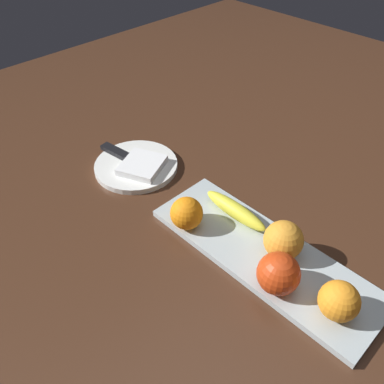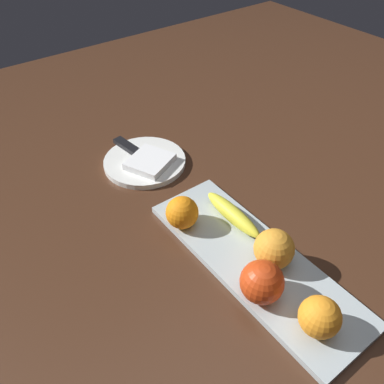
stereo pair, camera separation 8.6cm
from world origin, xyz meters
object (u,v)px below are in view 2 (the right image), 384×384
at_px(dinner_plate, 145,162).
at_px(knife, 131,149).
at_px(fruit_tray, 254,261).
at_px(orange_center, 182,213).
at_px(banana, 231,215).
at_px(orange_near_banana, 274,249).
at_px(folded_napkin, 150,162).
at_px(orange_near_apple, 320,317).
at_px(apple, 262,282).

bearing_deg(dinner_plate, knife, -171.93).
bearing_deg(fruit_tray, orange_center, -160.11).
xyz_separation_m(banana, orange_center, (-0.05, -0.09, 0.02)).
xyz_separation_m(banana, knife, (-0.34, -0.04, -0.01)).
bearing_deg(orange_center, orange_near_banana, 22.80).
height_order(dinner_plate, knife, knife).
bearing_deg(fruit_tray, folded_napkin, 180.00).
height_order(banana, dinner_plate, banana).
bearing_deg(orange_near_banana, orange_center, -157.20).
bearing_deg(orange_near_banana, knife, -176.69).
relative_size(banana, folded_napkin, 1.60).
relative_size(orange_near_banana, knife, 0.41).
xyz_separation_m(orange_near_apple, orange_center, (-0.32, -0.03, -0.00)).
distance_m(orange_near_apple, dinner_plate, 0.56).
height_order(orange_near_banana, folded_napkin, orange_near_banana).
bearing_deg(knife, folded_napkin, -2.47).
bearing_deg(knife, fruit_tray, -6.96).
height_order(orange_near_apple, folded_napkin, orange_near_apple).
xyz_separation_m(apple, knife, (-0.51, 0.04, -0.03)).
bearing_deg(apple, orange_near_apple, 15.76).
xyz_separation_m(apple, orange_near_banana, (-0.04, 0.07, -0.00)).
xyz_separation_m(apple, orange_center, (-0.22, -0.01, -0.00)).
height_order(fruit_tray, orange_center, orange_center).
relative_size(orange_center, dinner_plate, 0.33).
distance_m(fruit_tray, banana, 0.11).
xyz_separation_m(orange_near_banana, knife, (-0.47, -0.03, -0.03)).
relative_size(orange_center, folded_napkin, 0.67).
xyz_separation_m(orange_near_banana, orange_center, (-0.18, -0.08, -0.00)).
xyz_separation_m(fruit_tray, folded_napkin, (-0.37, 0.00, 0.02)).
bearing_deg(apple, folded_napkin, 173.48).
height_order(orange_near_banana, dinner_plate, orange_near_banana).
bearing_deg(fruit_tray, banana, 163.54).
relative_size(orange_near_banana, orange_center, 1.12).
relative_size(banana, knife, 0.88).
xyz_separation_m(orange_near_apple, orange_near_banana, (-0.14, 0.04, 0.00)).
distance_m(banana, orange_center, 0.10).
relative_size(fruit_tray, folded_napkin, 4.71).
bearing_deg(orange_near_apple, banana, 169.12).
bearing_deg(knife, orange_center, -17.44).
height_order(fruit_tray, knife, knife).
bearing_deg(orange_center, apple, 1.70).
height_order(fruit_tray, dinner_plate, same).
distance_m(dinner_plate, folded_napkin, 0.03).
xyz_separation_m(apple, banana, (-0.17, 0.08, -0.02)).
bearing_deg(folded_napkin, orange_near_banana, 2.89).
relative_size(banana, orange_center, 2.37).
height_order(apple, knife, apple).
height_order(fruit_tray, banana, banana).
distance_m(apple, orange_near_apple, 0.10).
bearing_deg(knife, orange_near_apple, -9.21).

